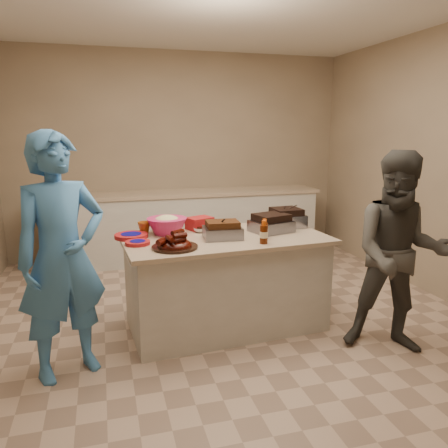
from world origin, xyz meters
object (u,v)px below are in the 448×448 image
object	(u,v)px
island	(226,325)
rib_platter	(175,248)
bbq_bottle_b	(264,239)
plastic_cup	(145,233)
roasting_pan	(286,226)
mustard_bottle	(209,232)
bbq_bottle_a	(264,243)
coleslaw_bowl	(167,234)
guest_gray	(391,348)
guest_blue	(72,371)

from	to	relation	value
island	rib_platter	world-z (taller)	rib_platter
bbq_bottle_b	plastic_cup	size ratio (longest dim) A/B	1.51
rib_platter	roasting_pan	world-z (taller)	rib_platter
bbq_bottle_b	roasting_pan	bearing A→B (deg)	47.07
mustard_bottle	bbq_bottle_b	bearing A→B (deg)	-42.11
island	roasting_pan	bearing A→B (deg)	15.68
bbq_bottle_a	coleslaw_bowl	bearing A→B (deg)	142.23
rib_platter	mustard_bottle	world-z (taller)	rib_platter
bbq_bottle_a	guest_gray	bearing A→B (deg)	-26.07
coleslaw_bowl	plastic_cup	world-z (taller)	coleslaw_bowl
rib_platter	mustard_bottle	size ratio (longest dim) A/B	2.96
bbq_bottle_a	island	bearing A→B (deg)	127.97
roasting_pan	bbq_bottle_a	xyz separation A→B (m)	(-0.42, -0.53, 0.00)
roasting_pan	guest_blue	distance (m)	2.19
mustard_bottle	guest_blue	bearing A→B (deg)	-152.31
guest_blue	bbq_bottle_b	bearing A→B (deg)	-15.36
bbq_bottle_b	guest_blue	distance (m)	1.78
rib_platter	bbq_bottle_a	world-z (taller)	bbq_bottle_a
roasting_pan	guest_blue	bearing A→B (deg)	-164.06
bbq_bottle_a	guest_blue	world-z (taller)	bbq_bottle_a
bbq_bottle_b	guest_gray	world-z (taller)	bbq_bottle_b
guest_blue	plastic_cup	bearing A→B (deg)	24.69
roasting_pan	coleslaw_bowl	bearing A→B (deg)	176.75
bbq_bottle_a	rib_platter	bearing A→B (deg)	175.60
plastic_cup	guest_blue	size ratio (longest dim) A/B	0.07
bbq_bottle_a	mustard_bottle	world-z (taller)	bbq_bottle_a
roasting_pan	mustard_bottle	size ratio (longest dim) A/B	2.45
rib_platter	plastic_cup	distance (m)	0.58
island	rib_platter	bearing A→B (deg)	-157.02
guest_gray	rib_platter	bearing A→B (deg)	-169.19
guest_gray	mustard_bottle	bearing A→B (deg)	171.24
island	guest_gray	world-z (taller)	island
guest_gray	coleslaw_bowl	bearing A→B (deg)	176.67
bbq_bottle_a	guest_gray	distance (m)	1.31
rib_platter	bbq_bottle_a	distance (m)	0.71
coleslaw_bowl	guest_gray	size ratio (longest dim) A/B	0.22
rib_platter	bbq_bottle_b	distance (m)	0.77
coleslaw_bowl	guest_blue	xyz separation A→B (m)	(-0.81, -0.67, -0.81)
bbq_bottle_b	mustard_bottle	size ratio (longest dim) A/B	1.40
bbq_bottle_a	bbq_bottle_b	bearing A→B (deg)	67.00
roasting_pan	plastic_cup	xyz separation A→B (m)	(-1.30, 0.07, 0.00)
coleslaw_bowl	mustard_bottle	bearing A→B (deg)	-7.79
roasting_pan	mustard_bottle	world-z (taller)	mustard_bottle
bbq_bottle_a	mustard_bottle	bearing A→B (deg)	123.85
roasting_pan	plastic_cup	distance (m)	1.31
roasting_pan	coleslaw_bowl	distance (m)	1.12
rib_platter	coleslaw_bowl	xyz separation A→B (m)	(0.01, 0.48, 0.00)
bbq_bottle_a	guest_gray	xyz separation A→B (m)	(0.93, -0.45, -0.81)
rib_platter	bbq_bottle_b	size ratio (longest dim) A/B	2.11
coleslaw_bowl	mustard_bottle	xyz separation A→B (m)	(0.37, -0.05, 0.00)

